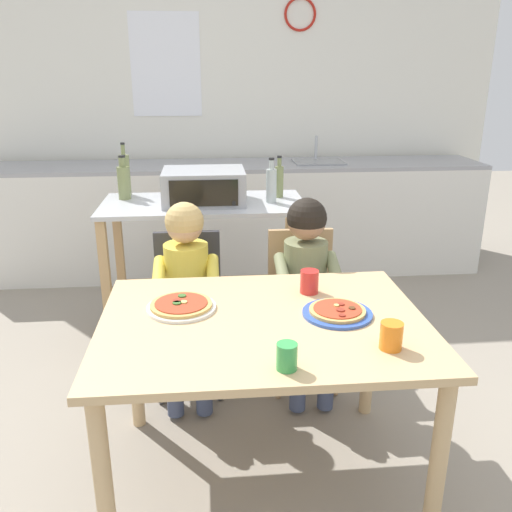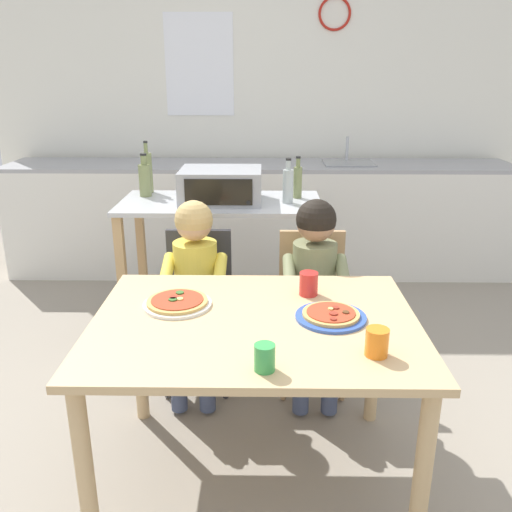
{
  "view_description": "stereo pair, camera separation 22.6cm",
  "coord_description": "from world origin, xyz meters",
  "px_view_note": "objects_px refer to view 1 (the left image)",
  "views": [
    {
      "loc": [
        -0.19,
        -1.83,
        1.61
      ],
      "look_at": [
        0.0,
        0.3,
        0.87
      ],
      "focal_mm": 37.74,
      "sensor_mm": 36.0,
      "label": 1
    },
    {
      "loc": [
        0.03,
        -1.83,
        1.61
      ],
      "look_at": [
        0.0,
        0.3,
        0.87
      ],
      "focal_mm": 37.74,
      "sensor_mm": 36.0,
      "label": 2
    }
  ],
  "objects_px": {
    "pizza_plate_white": "(181,306)",
    "child_in_olive_shirt": "(307,272)",
    "toaster_oven": "(204,186)",
    "bottle_clear_vinegar": "(125,174)",
    "drinking_cup_orange": "(391,336)",
    "bottle_tall_green_wine": "(279,180)",
    "dining_chair_left": "(188,300)",
    "bottle_dark_olive_oil": "(271,184)",
    "dining_chair_right": "(302,296)",
    "child_in_yellow_shirt": "(186,278)",
    "pizza_plate_blue_rimmed": "(337,312)",
    "drinking_cup_red": "(309,282)",
    "kitchen_island_cart": "(205,250)",
    "dining_table": "(263,342)",
    "drinking_cup_green": "(287,356)",
    "bottle_squat_spirits": "(124,181)"
  },
  "relations": [
    {
      "from": "bottle_squat_spirits",
      "to": "pizza_plate_white",
      "type": "bearing_deg",
      "value": -73.18
    },
    {
      "from": "child_in_olive_shirt",
      "to": "drinking_cup_red",
      "type": "relative_size",
      "value": 10.22
    },
    {
      "from": "bottle_clear_vinegar",
      "to": "dining_table",
      "type": "bearing_deg",
      "value": -64.84
    },
    {
      "from": "toaster_oven",
      "to": "drinking_cup_red",
      "type": "relative_size",
      "value": 4.71
    },
    {
      "from": "bottle_tall_green_wine",
      "to": "bottle_squat_spirits",
      "type": "height_order",
      "value": "bottle_squat_spirits"
    },
    {
      "from": "bottle_dark_olive_oil",
      "to": "dining_chair_left",
      "type": "relative_size",
      "value": 0.32
    },
    {
      "from": "kitchen_island_cart",
      "to": "pizza_plate_white",
      "type": "distance_m",
      "value": 1.12
    },
    {
      "from": "kitchen_island_cart",
      "to": "bottle_clear_vinegar",
      "type": "height_order",
      "value": "bottle_clear_vinegar"
    },
    {
      "from": "pizza_plate_blue_rimmed",
      "to": "dining_chair_left",
      "type": "bearing_deg",
      "value": 128.49
    },
    {
      "from": "child_in_yellow_shirt",
      "to": "drinking_cup_red",
      "type": "height_order",
      "value": "child_in_yellow_shirt"
    },
    {
      "from": "bottle_clear_vinegar",
      "to": "pizza_plate_white",
      "type": "relative_size",
      "value": 1.16
    },
    {
      "from": "bottle_tall_green_wine",
      "to": "drinking_cup_orange",
      "type": "relative_size",
      "value": 2.62
    },
    {
      "from": "child_in_olive_shirt",
      "to": "drinking_cup_orange",
      "type": "relative_size",
      "value": 10.61
    },
    {
      "from": "kitchen_island_cart",
      "to": "child_in_yellow_shirt",
      "type": "distance_m",
      "value": 0.6
    },
    {
      "from": "toaster_oven",
      "to": "pizza_plate_blue_rimmed",
      "type": "xyz_separation_m",
      "value": [
        0.5,
        -1.21,
        -0.25
      ]
    },
    {
      "from": "child_in_yellow_shirt",
      "to": "pizza_plate_white",
      "type": "distance_m",
      "value": 0.53
    },
    {
      "from": "dining_chair_left",
      "to": "child_in_yellow_shirt",
      "type": "relative_size",
      "value": 0.82
    },
    {
      "from": "bottle_dark_olive_oil",
      "to": "bottle_tall_green_wine",
      "type": "relative_size",
      "value": 1.04
    },
    {
      "from": "kitchen_island_cart",
      "to": "drinking_cup_red",
      "type": "height_order",
      "value": "kitchen_island_cart"
    },
    {
      "from": "drinking_cup_red",
      "to": "dining_chair_left",
      "type": "bearing_deg",
      "value": 135.32
    },
    {
      "from": "toaster_oven",
      "to": "child_in_olive_shirt",
      "type": "relative_size",
      "value": 0.46
    },
    {
      "from": "toaster_oven",
      "to": "bottle_dark_olive_oil",
      "type": "distance_m",
      "value": 0.39
    },
    {
      "from": "bottle_dark_olive_oil",
      "to": "drinking_cup_orange",
      "type": "relative_size",
      "value": 2.71
    },
    {
      "from": "kitchen_island_cart",
      "to": "drinking_cup_red",
      "type": "bearing_deg",
      "value": -66.1
    },
    {
      "from": "kitchen_island_cart",
      "to": "dining_table",
      "type": "relative_size",
      "value": 0.95
    },
    {
      "from": "bottle_dark_olive_oil",
      "to": "child_in_olive_shirt",
      "type": "relative_size",
      "value": 0.26
    },
    {
      "from": "dining_chair_right",
      "to": "child_in_olive_shirt",
      "type": "distance_m",
      "value": 0.22
    },
    {
      "from": "bottle_tall_green_wine",
      "to": "drinking_cup_red",
      "type": "xyz_separation_m",
      "value": [
        -0.01,
        -1.08,
        -0.22
      ]
    },
    {
      "from": "drinking_cup_orange",
      "to": "bottle_dark_olive_oil",
      "type": "bearing_deg",
      "value": 99.15
    },
    {
      "from": "kitchen_island_cart",
      "to": "bottle_clear_vinegar",
      "type": "xyz_separation_m",
      "value": [
        -0.47,
        0.24,
        0.42
      ]
    },
    {
      "from": "child_in_yellow_shirt",
      "to": "bottle_squat_spirits",
      "type": "bearing_deg",
      "value": 117.61
    },
    {
      "from": "dining_chair_right",
      "to": "child_in_yellow_shirt",
      "type": "height_order",
      "value": "child_in_yellow_shirt"
    },
    {
      "from": "drinking_cup_orange",
      "to": "bottle_tall_green_wine",
      "type": "bearing_deg",
      "value": 96.15
    },
    {
      "from": "bottle_tall_green_wine",
      "to": "dining_chair_left",
      "type": "relative_size",
      "value": 0.31
    },
    {
      "from": "drinking_cup_green",
      "to": "pizza_plate_white",
      "type": "bearing_deg",
      "value": 125.74
    },
    {
      "from": "drinking_cup_red",
      "to": "pizza_plate_white",
      "type": "bearing_deg",
      "value": -167.44
    },
    {
      "from": "bottle_dark_olive_oil",
      "to": "dining_chair_left",
      "type": "distance_m",
      "value": 0.82
    },
    {
      "from": "child_in_yellow_shirt",
      "to": "child_in_olive_shirt",
      "type": "xyz_separation_m",
      "value": [
        0.6,
        -0.01,
        0.01
      ]
    },
    {
      "from": "pizza_plate_white",
      "to": "child_in_olive_shirt",
      "type": "bearing_deg",
      "value": 40.59
    },
    {
      "from": "bottle_tall_green_wine",
      "to": "drinking_cup_orange",
      "type": "height_order",
      "value": "bottle_tall_green_wine"
    },
    {
      "from": "bottle_clear_vinegar",
      "to": "pizza_plate_blue_rimmed",
      "type": "xyz_separation_m",
      "value": [
        0.98,
        -1.46,
        -0.28
      ]
    },
    {
      "from": "bottle_tall_green_wine",
      "to": "child_in_olive_shirt",
      "type": "relative_size",
      "value": 0.25
    },
    {
      "from": "toaster_oven",
      "to": "child_in_olive_shirt",
      "type": "height_order",
      "value": "toaster_oven"
    },
    {
      "from": "pizza_plate_blue_rimmed",
      "to": "drinking_cup_red",
      "type": "distance_m",
      "value": 0.24
    },
    {
      "from": "bottle_squat_spirits",
      "to": "dining_chair_left",
      "type": "relative_size",
      "value": 0.32
    },
    {
      "from": "bottle_clear_vinegar",
      "to": "drinking_cup_orange",
      "type": "distance_m",
      "value": 2.06
    },
    {
      "from": "toaster_oven",
      "to": "bottle_clear_vinegar",
      "type": "height_order",
      "value": "bottle_clear_vinegar"
    },
    {
      "from": "dining_chair_left",
      "to": "drinking_cup_red",
      "type": "distance_m",
      "value": 0.8
    },
    {
      "from": "drinking_cup_green",
      "to": "bottle_dark_olive_oil",
      "type": "bearing_deg",
      "value": 85.09
    },
    {
      "from": "dining_chair_left",
      "to": "drinking_cup_orange",
      "type": "bearing_deg",
      "value": -55.17
    }
  ]
}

